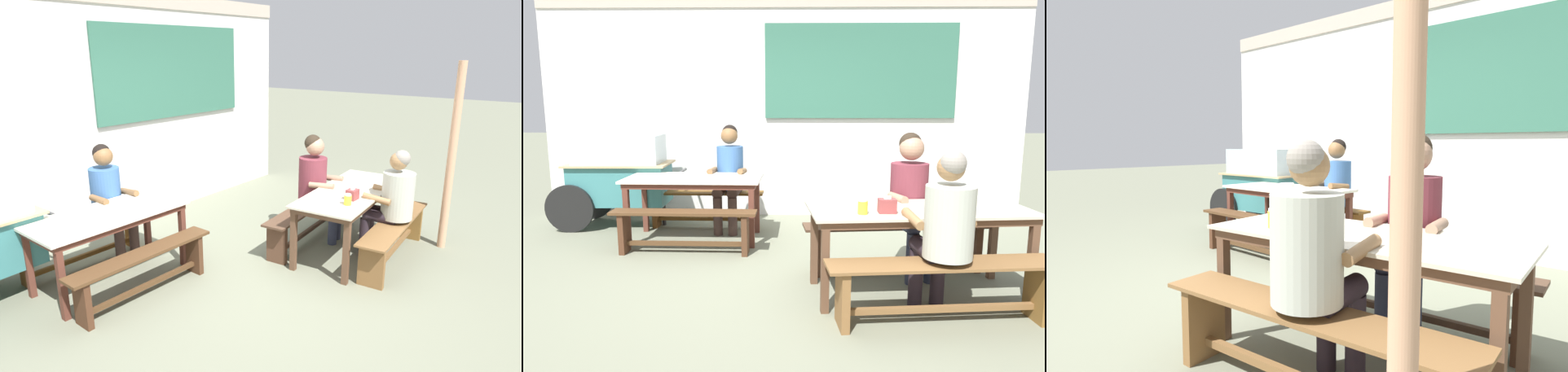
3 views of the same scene
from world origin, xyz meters
The scene contains 15 objects.
ground_plane centered at (0.00, 0.00, 0.00)m, with size 40.00×40.00×0.00m, color slate.
backdrop_wall centered at (0.04, 2.41, 1.59)m, with size 6.64×0.23×3.03m.
dining_table_far centered at (-1.01, 1.13, 0.66)m, with size 1.56×0.77×0.74m.
dining_table_near centered at (1.16, -0.44, 0.67)m, with size 1.85×0.88×0.74m.
bench_far_back centered at (-1.00, 1.67, 0.30)m, with size 1.50×0.27×0.46m.
bench_far_front centered at (-1.02, 0.59, 0.31)m, with size 1.54×0.27×0.46m.
bench_near_back centered at (1.11, 0.09, 0.31)m, with size 1.78×0.44×0.46m.
bench_near_front centered at (1.21, -0.98, 0.30)m, with size 1.72×0.47×0.46m.
person_near_front centered at (1.22, -0.92, 0.72)m, with size 0.49×0.56×1.27m.
person_right_near_table centered at (1.22, 0.05, 0.76)m, with size 0.51×0.55×1.32m.
person_center_facing centered at (-0.66, 1.59, 0.75)m, with size 0.46×0.58×1.31m.
tissue_box centered at (0.87, -0.61, 0.80)m, with size 0.13×0.10×0.13m.
condiment_jar centered at (0.67, -0.66, 0.80)m, with size 0.08×0.08×0.12m.
soup_bowl centered at (-1.07, 1.19, 0.76)m, with size 0.17×0.17×0.04m, color silver.
wooden_support_post centered at (1.93, -1.31, 1.09)m, with size 0.09×0.09×2.19m, color tan.
Camera 1 is at (-3.47, -2.70, 2.30)m, focal length 31.51 mm.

